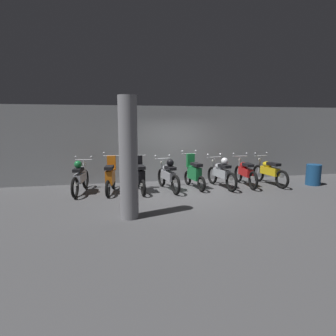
{
  "coord_description": "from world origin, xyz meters",
  "views": [
    {
      "loc": [
        -2.38,
        -8.81,
        2.29
      ],
      "look_at": [
        -0.47,
        0.53,
        0.75
      ],
      "focal_mm": 30.64,
      "sensor_mm": 36.0,
      "label": 1
    }
  ],
  "objects": [
    {
      "name": "back_wall",
      "position": [
        0.0,
        2.15,
        1.44
      ],
      "size": [
        16.0,
        0.3,
        2.89
      ],
      "primitive_type": "cube",
      "color": "gray",
      "rests_on": "ground"
    },
    {
      "name": "ground_plane",
      "position": [
        0.0,
        0.0,
        0.0
      ],
      "size": [
        80.0,
        80.0,
        0.0
      ],
      "primitive_type": "plane",
      "color": "#4C4C4F"
    },
    {
      "name": "motorbike_slot_3",
      "position": [
        -0.48,
        0.45,
        0.53
      ],
      "size": [
        0.59,
        1.94,
        1.15
      ],
      "color": "black",
      "rests_on": "ground"
    },
    {
      "name": "motorbike_slot_1",
      "position": [
        -2.38,
        0.54,
        0.53
      ],
      "size": [
        0.58,
        1.67,
        1.29
      ],
      "color": "black",
      "rests_on": "ground"
    },
    {
      "name": "motorbike_slot_6",
      "position": [
        2.39,
        0.58,
        0.49
      ],
      "size": [
        0.59,
        1.95,
        1.15
      ],
      "color": "black",
      "rests_on": "ground"
    },
    {
      "name": "motorbike_slot_5",
      "position": [
        1.43,
        0.48,
        0.53
      ],
      "size": [
        0.58,
        1.94,
        1.15
      ],
      "color": "black",
      "rests_on": "ground"
    },
    {
      "name": "motorbike_slot_0",
      "position": [
        -3.34,
        0.68,
        0.53
      ],
      "size": [
        0.58,
        1.94,
        1.15
      ],
      "color": "black",
      "rests_on": "ground"
    },
    {
      "name": "trash_bin",
      "position": [
        4.9,
        0.21,
        0.38
      ],
      "size": [
        0.52,
        0.52,
        0.76
      ],
      "primitive_type": "cylinder",
      "color": "navy",
      "rests_on": "ground"
    },
    {
      "name": "motorbike_slot_7",
      "position": [
        3.33,
        0.57,
        0.49
      ],
      "size": [
        0.58,
        1.94,
        1.15
      ],
      "color": "black",
      "rests_on": "ground"
    },
    {
      "name": "motorbike_slot_4",
      "position": [
        0.47,
        0.61,
        0.53
      ],
      "size": [
        0.59,
        1.68,
        1.29
      ],
      "color": "black",
      "rests_on": "ground"
    },
    {
      "name": "motorbike_slot_2",
      "position": [
        -1.43,
        0.44,
        0.52
      ],
      "size": [
        0.56,
        1.68,
        1.18
      ],
      "color": "black",
      "rests_on": "ground"
    },
    {
      "name": "support_pillar",
      "position": [
        -1.96,
        -2.12,
        1.44
      ],
      "size": [
        0.44,
        0.44,
        2.89
      ],
      "primitive_type": "cylinder",
      "color": "gray",
      "rests_on": "ground"
    }
  ]
}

